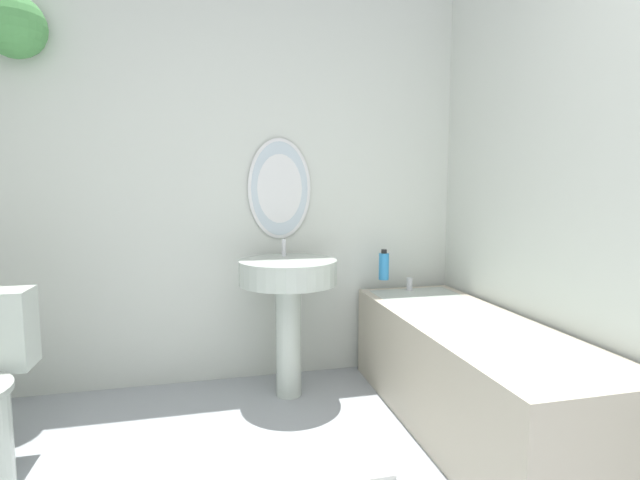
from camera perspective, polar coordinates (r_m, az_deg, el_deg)
The scene contains 6 objects.
wall_back at distance 2.82m, azimuth -11.68°, elevation 8.09°, with size 2.85×0.31×2.40m.
wall_right at distance 2.21m, azimuth 31.55°, elevation 6.46°, with size 0.06×2.57×2.40m.
pedestal_sink at distance 2.58m, azimuth -3.94°, elevation -6.05°, with size 0.54×0.54×0.87m.
bathtub at distance 2.44m, azimuth 17.93°, elevation -15.20°, with size 0.60×1.63×0.61m.
shampoo_bottle at distance 2.87m, azimuth 7.86°, elevation -3.16°, with size 0.06×0.06×0.19m.
bath_mat at distance 2.17m, azimuth -0.55°, elevation -25.64°, with size 0.59×0.36×0.02m.
Camera 1 is at (-0.16, -0.35, 1.15)m, focal length 26.00 mm.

